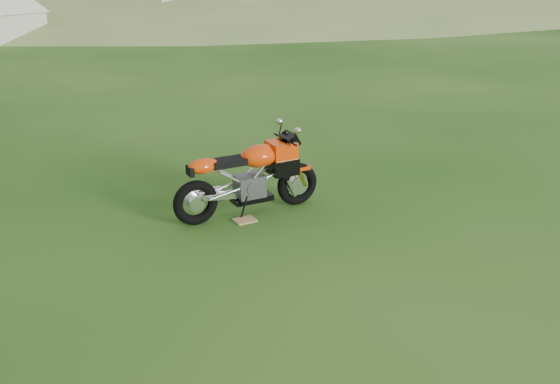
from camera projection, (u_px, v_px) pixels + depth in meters
ground at (270, 255)px, 6.77m from camera, size 120.00×120.00×0.00m
sport_motorcycle at (248, 172)px, 7.64m from camera, size 1.88×0.60×1.11m
plywood_board at (245, 220)px, 7.62m from camera, size 0.26×0.21×0.02m
caravan at (270, 5)px, 26.71m from camera, size 4.31×2.54×1.89m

